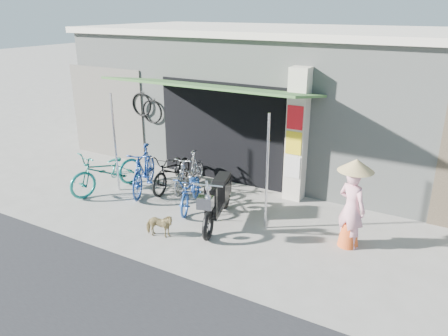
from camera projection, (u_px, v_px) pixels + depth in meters
The scene contains 13 objects.
ground at pixel (208, 232), 8.60m from camera, with size 80.00×80.00×0.00m, color gray.
bicycle_shop at pixel (303, 97), 12.11m from camera, with size 12.30×5.30×3.66m.
shop_pillar at pixel (297, 136), 9.68m from camera, with size 0.42×0.44×3.00m.
awning at pixel (210, 88), 9.48m from camera, with size 4.60×1.88×2.72m.
neighbour_left at pixel (107, 113), 12.59m from camera, with size 2.60×0.06×2.60m, color #6B665B.
bike_teal at pixel (107, 171), 10.38m from camera, with size 0.68×1.94×1.02m, color #1A786A.
bike_blue at pixel (144, 170), 10.36m from camera, with size 0.51×1.82×1.10m, color navy.
bike_black at pixel (172, 170), 10.57m from camera, with size 0.61×1.75×0.92m, color black.
bike_silver at pixel (189, 172), 10.48m from camera, with size 0.43×1.53×0.92m, color #B6B7BC.
bike_navy at pixel (191, 190), 9.55m from camera, with size 0.54×1.54×0.81m, color #214A9B.
street_dog at pixel (159, 226), 8.36m from camera, with size 0.26×0.58×0.49m, color #997151.
moped at pixel (218, 199), 8.86m from camera, with size 0.79×1.95×1.13m.
nun at pixel (352, 204), 7.85m from camera, with size 0.65×0.64×1.70m.
Camera 1 is at (4.07, -6.46, 4.18)m, focal length 35.00 mm.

